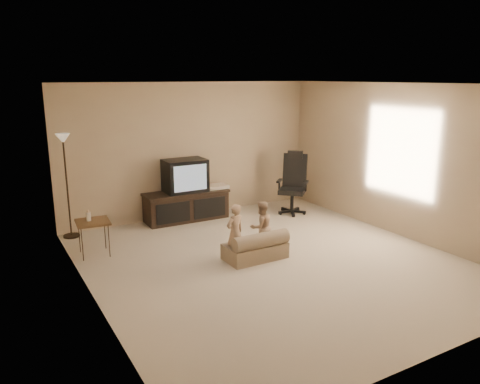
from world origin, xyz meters
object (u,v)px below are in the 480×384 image
(tv_stand, at_px, (186,195))
(floor_lamp, at_px, (65,163))
(side_table, at_px, (92,222))
(toddler_left, at_px, (235,232))
(child_sofa, at_px, (257,248))
(toddler_right, at_px, (261,227))
(office_chair, at_px, (293,191))

(tv_stand, bearing_deg, floor_lamp, 179.41)
(tv_stand, xyz_separation_m, side_table, (-1.91, -0.95, 0.03))
(side_table, xyz_separation_m, toddler_left, (1.72, -1.23, -0.09))
(child_sofa, height_order, toddler_left, toddler_left)
(side_table, bearing_deg, tv_stand, 26.38)
(floor_lamp, relative_size, toddler_right, 2.18)
(office_chair, height_order, toddler_right, office_chair)
(floor_lamp, xyz_separation_m, child_sofa, (2.15, -2.38, -1.08))
(office_chair, xyz_separation_m, side_table, (-3.89, -0.32, 0.07))
(side_table, distance_m, toddler_right, 2.51)
(office_chair, distance_m, toddler_left, 2.66)
(floor_lamp, xyz_separation_m, toddler_left, (1.87, -2.24, -0.83))
(tv_stand, height_order, toddler_left, tv_stand)
(side_table, xyz_separation_m, child_sofa, (2.00, -1.38, -0.33))
(office_chair, relative_size, side_table, 1.70)
(tv_stand, relative_size, child_sofa, 1.79)
(floor_lamp, xyz_separation_m, toddler_right, (2.38, -2.14, -0.86))
(side_table, distance_m, floor_lamp, 1.26)
(tv_stand, distance_m, office_chair, 2.07)
(tv_stand, height_order, side_table, tv_stand)
(office_chair, bearing_deg, toddler_left, -97.92)
(tv_stand, bearing_deg, toddler_right, -80.22)
(tv_stand, relative_size, office_chair, 1.33)
(tv_stand, height_order, office_chair, office_chair)
(floor_lamp, bearing_deg, toddler_left, -50.09)
(tv_stand, height_order, toddler_right, tv_stand)
(floor_lamp, bearing_deg, child_sofa, -47.94)
(office_chair, distance_m, toddler_right, 2.21)
(toddler_right, bearing_deg, floor_lamp, -43.58)
(floor_lamp, height_order, child_sofa, floor_lamp)
(side_table, relative_size, toddler_left, 0.84)
(floor_lamp, height_order, toddler_right, floor_lamp)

